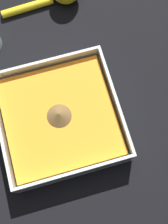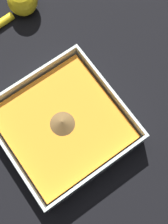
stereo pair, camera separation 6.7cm
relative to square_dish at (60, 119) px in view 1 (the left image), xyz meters
name	(u,v)px [view 1 (the left image)]	position (x,y,z in m)	size (l,w,h in m)	color
ground_plane	(45,112)	(0.03, -0.03, -0.02)	(4.00, 4.00, 0.00)	black
square_dish	(60,119)	(0.00, 0.00, 0.00)	(0.25, 0.25, 0.06)	silver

